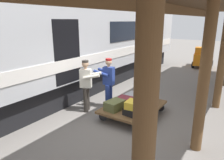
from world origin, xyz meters
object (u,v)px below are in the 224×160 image
(suitcase_gray_aluminum, at_px, (132,96))
(suitcase_black_hardshell, at_px, (134,111))
(suitcase_burgundy_valise, at_px, (124,101))
(porter_in_overalls, at_px, (108,81))
(suitcase_cream_canvas, at_px, (150,100))
(suitcase_yellow_case, at_px, (134,105))
(porter_by_door, at_px, (87,84))
(baggage_tug, at_px, (203,58))
(luggage_cart, at_px, (133,107))
(train_car, at_px, (37,46))
(suitcase_teal_softside, at_px, (143,104))
(suitcase_olive_duffel, at_px, (115,105))

(suitcase_gray_aluminum, bearing_deg, suitcase_black_hardshell, 120.72)
(suitcase_burgundy_valise, xyz_separation_m, porter_in_overalls, (0.73, -0.16, 0.50))
(suitcase_cream_canvas, bearing_deg, suitcase_yellow_case, 89.50)
(suitcase_cream_canvas, bearing_deg, porter_by_door, 30.77)
(porter_in_overalls, height_order, baggage_tug, porter_in_overalls)
(suitcase_black_hardshell, xyz_separation_m, baggage_tug, (0.02, -9.40, 0.19))
(baggage_tug, bearing_deg, porter_by_door, 79.28)
(luggage_cart, bearing_deg, train_car, 12.30)
(suitcase_burgundy_valise, distance_m, baggage_tug, 8.86)
(suitcase_cream_canvas, relative_size, suitcase_yellow_case, 1.47)
(luggage_cart, height_order, suitcase_black_hardshell, suitcase_black_hardshell)
(suitcase_burgundy_valise, distance_m, suitcase_gray_aluminum, 0.56)
(suitcase_black_hardshell, bearing_deg, suitcase_cream_canvas, -90.00)
(luggage_cart, bearing_deg, suitcase_yellow_case, 119.02)
(suitcase_cream_canvas, bearing_deg, suitcase_burgundy_valise, 40.08)
(suitcase_gray_aluminum, height_order, baggage_tug, baggage_tug)
(train_car, distance_m, suitcase_burgundy_valise, 3.62)
(suitcase_teal_softside, height_order, suitcase_gray_aluminum, suitcase_teal_softside)
(suitcase_black_hardshell, relative_size, porter_in_overalls, 0.29)
(suitcase_black_hardshell, distance_m, porter_by_door, 1.85)
(luggage_cart, xyz_separation_m, suitcase_yellow_case, (-0.32, 0.58, 0.35))
(train_car, distance_m, baggage_tug, 10.41)
(luggage_cart, bearing_deg, suitcase_teal_softside, 180.00)
(suitcase_olive_duffel, bearing_deg, suitcase_teal_softside, -139.92)
(luggage_cart, relative_size, suitcase_black_hardshell, 4.09)
(suitcase_gray_aluminum, bearing_deg, porter_by_door, 43.47)
(baggage_tug, bearing_deg, luggage_cart, 87.98)
(suitcase_gray_aluminum, xyz_separation_m, porter_by_door, (1.12, 1.06, 0.50))
(luggage_cart, xyz_separation_m, baggage_tug, (-0.31, -8.84, 0.34))
(porter_by_door, bearing_deg, suitcase_burgundy_valise, -155.79)
(suitcase_teal_softside, bearing_deg, suitcase_burgundy_valise, 0.00)
(suitcase_black_hardshell, height_order, suitcase_teal_softside, suitcase_teal_softside)
(suitcase_olive_duffel, bearing_deg, porter_by_door, -2.79)
(porter_in_overalls, height_order, porter_by_door, same)
(train_car, height_order, baggage_tug, train_car)
(suitcase_cream_canvas, relative_size, suitcase_teal_softside, 1.39)
(suitcase_olive_duffel, distance_m, porter_by_door, 1.21)
(suitcase_cream_canvas, height_order, suitcase_gray_aluminum, suitcase_gray_aluminum)
(suitcase_black_hardshell, height_order, suitcase_burgundy_valise, suitcase_black_hardshell)
(suitcase_yellow_case, distance_m, baggage_tug, 9.42)
(suitcase_teal_softside, bearing_deg, suitcase_gray_aluminum, -40.08)
(suitcase_cream_canvas, bearing_deg, suitcase_teal_softside, 90.00)
(suitcase_gray_aluminum, distance_m, suitcase_yellow_case, 1.33)
(suitcase_cream_canvas, relative_size, porter_in_overalls, 0.37)
(suitcase_cream_canvas, height_order, suitcase_yellow_case, suitcase_yellow_case)
(luggage_cart, height_order, suitcase_teal_softside, suitcase_teal_softside)
(suitcase_burgundy_valise, relative_size, porter_in_overalls, 0.31)
(suitcase_gray_aluminum, height_order, suitcase_yellow_case, suitcase_yellow_case)
(luggage_cart, distance_m, suitcase_olive_duffel, 0.68)
(suitcase_gray_aluminum, bearing_deg, suitcase_cream_canvas, 180.00)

